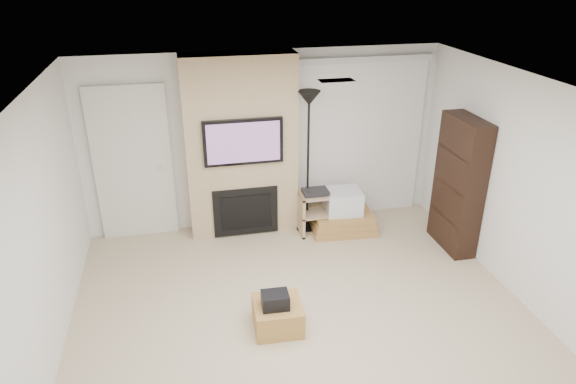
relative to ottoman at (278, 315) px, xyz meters
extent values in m
cube|color=#C9B492|center=(0.31, -0.29, -0.15)|extent=(5.00, 5.50, 0.00)
cube|color=white|center=(0.31, -0.29, 2.35)|extent=(5.00, 5.50, 0.00)
cube|color=white|center=(0.31, 2.46, 1.10)|extent=(5.00, 0.00, 2.50)
cube|color=white|center=(-2.19, -0.29, 1.10)|extent=(0.00, 5.50, 2.50)
cube|color=white|center=(2.81, -0.29, 1.10)|extent=(0.00, 5.50, 2.50)
cube|color=silver|center=(0.71, 0.51, 2.35)|extent=(0.35, 0.18, 0.01)
cube|color=#AC7D3E|center=(0.00, 0.00, 0.00)|extent=(0.52, 0.52, 0.30)
cube|color=black|center=(-0.03, -0.04, 0.23)|extent=(0.29, 0.23, 0.16)
cube|color=tan|center=(-0.04, 2.26, 1.10)|extent=(1.50, 0.40, 2.50)
cube|color=black|center=(-0.04, 2.03, 1.25)|extent=(1.05, 0.06, 0.62)
cube|color=#5A3C62|center=(-0.04, 1.99, 1.25)|extent=(0.96, 0.00, 0.54)
cube|color=black|center=(-0.04, 2.05, 0.22)|extent=(0.90, 0.04, 0.70)
cube|color=black|center=(-0.04, 2.03, 0.22)|extent=(0.70, 0.02, 0.50)
cube|color=silver|center=(-1.49, 2.42, 0.92)|extent=(1.02, 0.08, 2.14)
cube|color=silver|center=(-1.49, 2.43, 0.87)|extent=(0.90, 0.05, 2.05)
cylinder|color=silver|center=(-1.15, 2.38, 0.85)|extent=(0.07, 0.06, 0.07)
cube|color=silver|center=(1.71, 2.40, 2.18)|extent=(1.98, 0.10, 0.08)
cube|color=white|center=(1.71, 2.41, 0.99)|extent=(1.90, 0.03, 2.29)
cylinder|color=black|center=(0.84, 2.03, -0.13)|extent=(0.30, 0.30, 0.03)
cylinder|color=black|center=(0.84, 2.03, 0.82)|extent=(0.03, 0.03, 1.89)
cone|color=black|center=(0.84, 2.03, 1.78)|extent=(0.30, 0.30, 0.19)
cube|color=tan|center=(0.73, 1.93, 0.15)|extent=(0.04, 0.38, 0.60)
cube|color=tan|center=(1.14, 1.93, 0.15)|extent=(0.04, 0.38, 0.60)
cube|color=tan|center=(0.93, 1.93, -0.14)|extent=(0.45, 0.38, 0.03)
cube|color=tan|center=(0.93, 1.93, 0.15)|extent=(0.45, 0.38, 0.03)
cube|color=tan|center=(0.93, 1.93, 0.43)|extent=(0.45, 0.38, 0.03)
cube|color=black|center=(0.93, 1.93, 0.48)|extent=(0.35, 0.25, 0.06)
cube|color=#B18044|center=(1.34, 1.93, -0.10)|extent=(0.95, 0.75, 0.10)
cube|color=#B18044|center=(1.34, 1.93, -0.01)|extent=(0.90, 0.70, 0.09)
cube|color=#B18044|center=(1.34, 1.93, 0.08)|extent=(0.86, 0.65, 0.09)
cube|color=silver|center=(1.34, 1.93, 0.29)|extent=(0.53, 0.48, 0.33)
cube|color=black|center=(2.65, 1.17, 0.75)|extent=(0.30, 0.80, 1.80)
cube|color=black|center=(2.63, 1.17, 0.30)|extent=(0.26, 0.72, 0.02)
cube|color=black|center=(2.63, 1.17, 0.75)|extent=(0.26, 0.72, 0.02)
cube|color=black|center=(2.63, 1.17, 1.20)|extent=(0.26, 0.72, 0.02)
camera|label=1|loc=(-0.84, -4.30, 3.46)|focal=32.00mm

